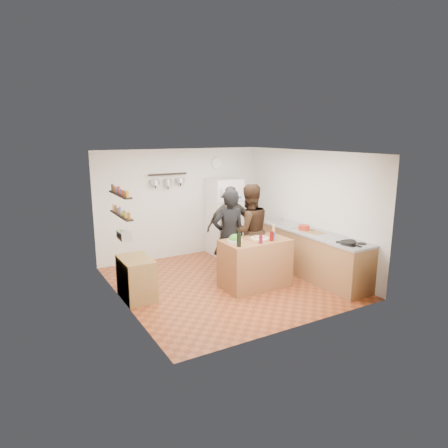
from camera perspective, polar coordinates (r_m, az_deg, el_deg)
room_shell at (r=7.82m, az=-1.05°, el=1.12°), size 4.20×4.20×4.20m
prep_island at (r=7.55m, az=4.46°, el=-5.62°), size 1.25×0.72×0.91m
pizza_board at (r=7.44m, az=5.12°, el=-2.16°), size 0.42×0.34×0.02m
pizza at (r=7.44m, az=5.12°, el=-2.02°), size 0.34×0.34×0.02m
salad_bowl at (r=7.23m, az=1.55°, el=-2.42°), size 0.27×0.27×0.05m
wine_bottle at (r=6.94m, az=2.15°, el=-2.28°), size 0.08×0.08×0.24m
wine_glass_near at (r=7.18m, az=5.28°, el=-2.16°), size 0.06×0.06×0.16m
wine_glass_far at (r=7.36m, az=6.83°, el=-1.72°), size 0.07×0.07×0.18m
pepper_mill at (r=7.69m, az=7.09°, el=-1.08°), size 0.06×0.06×0.19m
salt_canister at (r=7.47m, az=6.95°, el=-1.69°), size 0.08×0.08×0.13m
person_left at (r=7.64m, az=0.69°, el=-1.78°), size 0.71×0.51×1.82m
person_center at (r=7.98m, az=3.56°, el=-0.98°), size 1.01×0.84×1.87m
person_back at (r=8.42m, az=1.09°, el=-0.57°), size 1.12×0.77×1.77m
counter_run at (r=8.26m, az=12.61°, el=-4.30°), size 0.63×2.63×0.90m
stove_top at (r=7.49m, az=17.68°, el=-2.71°), size 0.60×0.62×0.02m
skillet at (r=7.39m, az=17.34°, el=-2.59°), size 0.28×0.28×0.05m
sink at (r=8.76m, az=9.02°, el=-0.01°), size 0.50×0.80×0.03m
cutting_board at (r=8.13m, az=12.79°, el=-1.21°), size 0.30×0.40×0.02m
red_bowl at (r=8.27m, az=11.35°, el=-0.49°), size 0.23×0.23×0.10m
fridge at (r=9.51m, az=-0.00°, el=1.08°), size 0.70×0.68×1.80m
wall_clock at (r=9.63m, az=-0.99°, el=8.73°), size 0.30×0.03×0.30m
spice_shelf_lower at (r=6.89m, az=-14.48°, el=1.22°), size 0.12×1.00×0.02m
spice_shelf_upper at (r=6.83m, az=-14.65°, el=4.10°), size 0.12×1.00×0.02m
produce_basket at (r=6.97m, az=-14.09°, el=-1.57°), size 0.18×0.35×0.14m
side_table at (r=7.20m, az=-12.40°, el=-7.57°), size 0.50×0.80×0.73m
pot_rack at (r=9.01m, az=-8.04°, el=7.06°), size 0.90×0.04×0.04m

